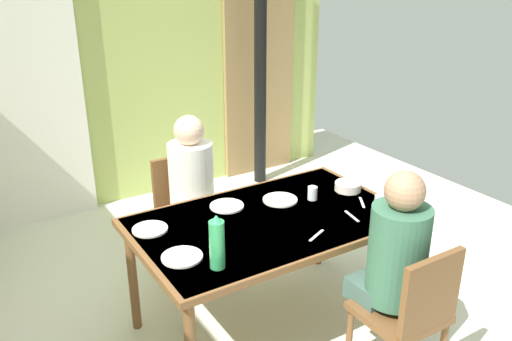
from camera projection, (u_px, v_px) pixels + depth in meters
name	position (u px, v px, depth m)	size (l,w,h in m)	color
wall_back	(96.00, 47.00, 4.56)	(4.76, 0.10, 2.89)	#A7B760
door_wooden	(259.00, 79.00, 5.45)	(0.80, 0.05, 2.00)	#967448
stove_pipe_column	(260.00, 39.00, 5.00)	(0.12, 0.12, 2.89)	black
curtain_panel	(25.00, 84.00, 4.26)	(0.90, 0.03, 2.43)	white
dining_table	(269.00, 228.00, 3.11)	(1.57, 0.96, 0.75)	brown
chair_near_diner	(410.00, 312.00, 2.67)	(0.40, 0.40, 0.87)	brown
chair_far_diner	(186.00, 210.00, 3.76)	(0.40, 0.40, 0.87)	brown
person_near_diner	(396.00, 251.00, 2.68)	(0.30, 0.37, 0.77)	#415E55
person_far_diner	(192.00, 179.00, 3.55)	(0.30, 0.37, 0.77)	silver
water_bottle_green_near	(217.00, 243.00, 2.55)	(0.08, 0.08, 0.28)	#34A15B
serving_bowl_center	(348.00, 186.00, 3.45)	(0.17, 0.17, 0.06)	silver
dinner_plate_near_left	(280.00, 200.00, 3.32)	(0.22, 0.22, 0.01)	white
dinner_plate_near_right	(150.00, 229.00, 2.96)	(0.20, 0.20, 0.01)	white
dinner_plate_far_center	(182.00, 257.00, 2.68)	(0.21, 0.21, 0.01)	white
dinner_plate_far_side	(227.00, 206.00, 3.23)	(0.21, 0.21, 0.01)	white
drinking_glass_by_near_diner	(379.00, 203.00, 3.18)	(0.06, 0.06, 0.09)	silver
drinking_glass_by_far_diner	(312.00, 193.00, 3.32)	(0.06, 0.06, 0.09)	silver
cutlery_knife_near	(317.00, 235.00, 2.90)	(0.15, 0.02, 0.00)	silver
cutlery_fork_near	(352.00, 216.00, 3.11)	(0.15, 0.02, 0.00)	silver
cutlery_knife_far	(362.00, 202.00, 3.29)	(0.15, 0.02, 0.00)	silver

